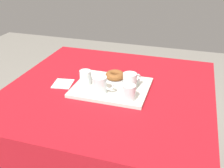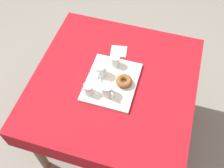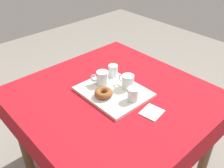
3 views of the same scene
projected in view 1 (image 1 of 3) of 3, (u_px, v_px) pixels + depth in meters
dining_table at (110, 103)px, 1.52m from camera, size 1.11×1.09×0.78m
serving_tray at (112, 87)px, 1.46m from camera, size 0.40×0.33×0.02m
tea_mug_left at (100, 85)px, 1.38m from camera, size 0.11×0.07×0.09m
tea_mug_right at (130, 82)px, 1.41m from camera, size 0.09×0.10×0.09m
water_glass_near at (129, 93)px, 1.31m from camera, size 0.06×0.06×0.08m
water_glass_far at (86, 78)px, 1.46m from camera, size 0.06×0.06×0.08m
donut_plate_left at (115, 79)px, 1.53m from camera, size 0.11×0.11×0.01m
sugar_donut_left at (115, 75)px, 1.52m from camera, size 0.11×0.11×0.04m
paper_napkin at (63, 84)px, 1.51m from camera, size 0.12×0.13×0.01m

